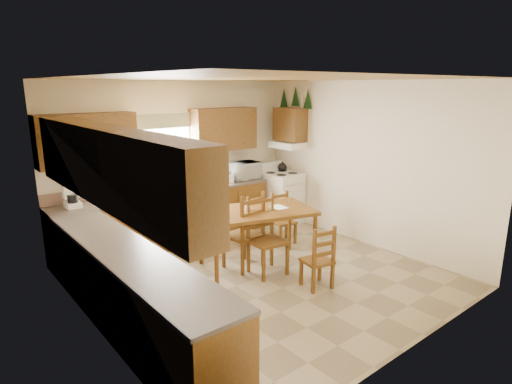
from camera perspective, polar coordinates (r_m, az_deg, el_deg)
floor at (r=6.12m, az=0.70°, el=-11.26°), size 4.50×4.50×0.00m
ceiling at (r=5.54m, az=0.79°, el=14.91°), size 4.50×4.50×0.00m
wall_left at (r=4.61m, az=-21.24°, el=-2.84°), size 4.50×4.50×0.00m
wall_right at (r=7.30m, az=14.44°, el=3.60°), size 4.50×4.50×0.00m
wall_back at (r=7.51m, az=-10.38°, el=4.09°), size 4.50×4.50×0.00m
wall_front at (r=4.27m, az=20.58°, el=-4.11°), size 4.50×4.50×0.00m
lower_cab_back at (r=7.29m, az=-11.49°, el=-3.62°), size 3.75×0.60×0.88m
lower_cab_left at (r=4.90m, az=-16.31°, el=-12.89°), size 0.60×3.60×0.88m
counter_back at (r=7.17m, az=-11.67°, el=-0.11°), size 3.75×0.63×0.04m
counter_left at (r=4.72m, az=-16.70°, el=-7.89°), size 0.63×3.60×0.04m
backsplash at (r=7.40m, az=-12.76°, el=1.14°), size 3.75×0.01×0.18m
upper_cab_back_left at (r=6.68m, az=-21.60°, el=6.52°), size 1.41×0.33×0.75m
upper_cab_back_right at (r=7.75m, az=-4.31°, el=8.36°), size 1.25×0.33×0.75m
upper_cab_left at (r=4.41m, az=-19.17°, el=3.36°), size 0.33×3.60×0.75m
upper_cab_stove at (r=8.19m, az=4.55°, el=8.96°), size 0.33×0.62×0.62m
range_hood at (r=8.19m, az=4.25°, el=6.30°), size 0.44×0.62×0.12m
window_frame at (r=7.31m, az=-12.39°, el=5.32°), size 1.13×0.02×1.18m
window_pane at (r=7.31m, az=-12.37°, el=5.32°), size 1.05×0.01×1.10m
window_valance at (r=7.23m, az=-12.49°, el=9.22°), size 1.19×0.01×0.24m
sink_basin at (r=7.19m, az=-11.16°, el=0.29°), size 0.75×0.45×0.04m
pine_decal_a at (r=8.02m, az=6.92°, el=12.24°), size 0.22×0.22×0.36m
pine_decal_b at (r=8.25m, az=5.29°, el=12.60°), size 0.22×0.22×0.36m
pine_decal_c at (r=8.48m, az=3.74°, el=12.40°), size 0.22×0.22×0.36m
stove at (r=8.29m, az=3.40°, el=-0.89°), size 0.71×0.73×0.97m
coffeemaker at (r=6.61m, az=-23.31°, el=-0.59°), size 0.23×0.26×0.32m
paper_towel at (r=7.44m, az=-7.48°, el=1.81°), size 0.12×0.12×0.27m
toaster at (r=7.64m, az=-3.82°, el=1.80°), size 0.23×0.18×0.16m
microwave at (r=7.96m, az=-1.64°, el=2.87°), size 0.53×0.38×0.31m
dining_table at (r=6.33m, az=0.10°, el=-6.16°), size 1.81×1.35×0.86m
chair_near_left at (r=5.73m, az=8.17°, el=-8.51°), size 0.43×0.41×0.86m
chair_near_right at (r=6.23m, az=-1.72°, el=-5.13°), size 0.53×0.51×1.14m
chair_far_left at (r=6.02m, az=1.59°, el=-5.96°), size 0.51×0.49×1.11m
chair_far_right at (r=7.27m, az=3.69°, el=-3.54°), size 0.41×0.40×0.85m
table_paper at (r=6.35m, az=3.04°, el=-2.02°), size 0.21×0.27×0.00m
table_card at (r=6.18m, az=-1.03°, el=-1.82°), size 0.10×0.06×0.13m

